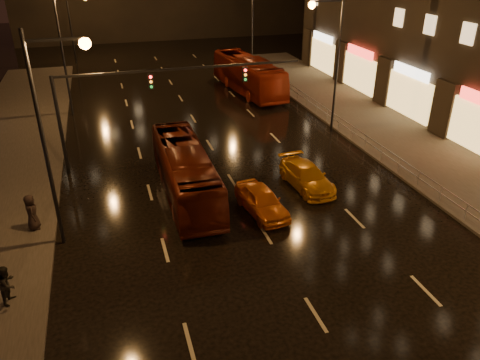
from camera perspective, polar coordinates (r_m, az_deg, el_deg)
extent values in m
plane|color=black|center=(31.99, -2.88, 2.96)|extent=(140.00, 140.00, 0.00)
cube|color=#38332D|center=(33.57, 22.36, 2.20)|extent=(7.00, 70.00, 0.15)
cylinder|color=black|center=(30.25, -21.06, 6.05)|extent=(0.22, 0.22, 6.20)
cube|color=black|center=(29.67, -7.01, 13.34)|extent=(15.20, 0.14, 0.14)
cube|color=black|center=(29.57, -10.83, 11.72)|extent=(0.32, 0.18, 0.95)
cube|color=black|center=(30.72, 0.60, 12.74)|extent=(0.32, 0.18, 0.95)
sphere|color=#FF1E19|center=(29.38, -10.85, 12.23)|extent=(0.18, 0.18, 0.18)
cylinder|color=#99999E|center=(56.50, 1.40, 14.23)|extent=(0.04, 0.04, 1.00)
cube|color=#99999E|center=(33.59, 15.15, 5.26)|extent=(0.05, 56.00, 0.05)
cube|color=#99999E|center=(33.74, 15.07, 4.63)|extent=(0.05, 56.00, 0.05)
imported|color=#51160B|center=(26.61, -6.70, 1.09)|extent=(2.47, 10.39, 2.89)
imported|color=maroon|center=(46.26, 0.99, 12.72)|extent=(4.06, 12.27, 3.35)
imported|color=#CF6113|center=(24.91, 2.66, -2.52)|extent=(2.24, 4.39, 1.43)
imported|color=#C77C12|center=(27.82, 8.13, 0.45)|extent=(2.24, 4.82, 1.36)
imported|color=black|center=(20.88, -26.46, -11.28)|extent=(0.85, 0.97, 1.66)
imported|color=black|center=(25.31, -24.07, -3.60)|extent=(0.71, 0.98, 1.87)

